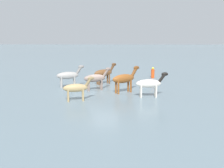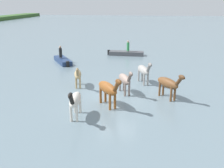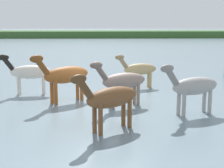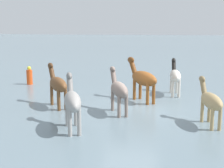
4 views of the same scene
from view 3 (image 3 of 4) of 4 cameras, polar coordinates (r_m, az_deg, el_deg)
ground_plane at (r=13.49m, az=-0.82°, el=-3.43°), size 209.15×209.15×0.00m
distant_shoreline at (r=61.98m, az=-1.46°, el=8.07°), size 188.24×6.00×2.40m
horse_dark_mare at (r=12.07m, az=13.87°, el=-0.41°), size 2.39×1.30×1.90m
horse_mid_herd at (r=13.70m, az=-8.20°, el=1.51°), size 2.36×1.89×2.05m
horse_lead at (r=16.49m, az=4.64°, el=2.54°), size 2.18×0.92×1.69m
horse_gray_outer at (r=12.87m, az=1.78°, el=0.50°), size 2.32×1.32×1.85m
horse_pinto_flank at (r=10.04m, az=-0.31°, el=-2.43°), size 2.18×1.75×1.89m
horse_rear_stallion at (r=15.51m, az=-14.20°, el=1.99°), size 2.38×0.72×1.84m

